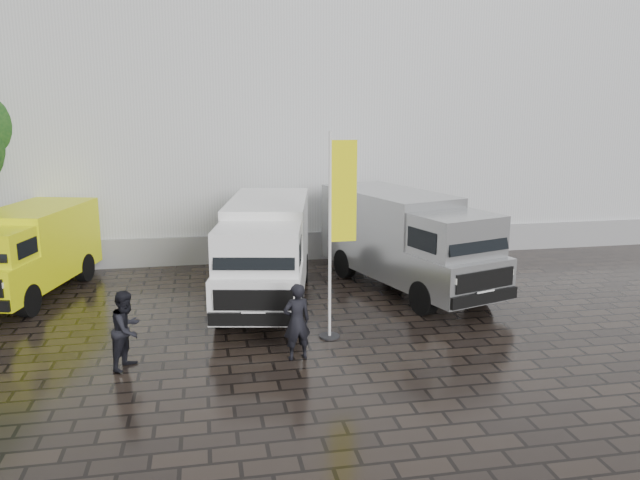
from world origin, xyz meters
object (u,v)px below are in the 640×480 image
(flagpole, at_px, (338,226))
(person_front, at_px, (297,321))
(person_tent, at_px, (127,329))
(van_silver, at_px, (407,243))
(wheelie_bin, at_px, (444,242))
(van_yellow, at_px, (26,254))
(van_white, at_px, (266,254))

(flagpole, bearing_deg, person_front, -135.33)
(person_front, distance_m, person_tent, 3.61)
(van_silver, bearing_deg, person_tent, -167.79)
(person_front, bearing_deg, person_tent, -15.16)
(person_front, bearing_deg, wheelie_bin, -140.87)
(van_yellow, bearing_deg, person_tent, -44.76)
(person_front, xyz_separation_m, person_tent, (-3.61, 0.20, -0.01))
(van_white, relative_size, van_silver, 0.98)
(van_white, xyz_separation_m, flagpole, (1.39, -3.01, 1.33))
(wheelie_bin, xyz_separation_m, person_front, (-6.79, -8.41, 0.35))
(van_silver, distance_m, wheelie_bin, 4.78)
(flagpole, bearing_deg, van_silver, 50.14)
(van_yellow, bearing_deg, van_white, -0.36)
(van_silver, height_order, wheelie_bin, van_silver)
(van_silver, relative_size, person_tent, 3.90)
(flagpole, relative_size, person_front, 2.85)
(wheelie_bin, bearing_deg, van_yellow, 170.43)
(van_silver, relative_size, person_front, 3.86)
(van_yellow, distance_m, person_front, 9.22)
(van_yellow, xyz_separation_m, van_silver, (11.05, -1.37, 0.18))
(flagpole, height_order, person_front, flagpole)
(van_white, bearing_deg, van_silver, 17.16)
(flagpole, xyz_separation_m, person_front, (-1.15, -1.14, -1.88))
(van_yellow, height_order, person_front, van_yellow)
(van_white, bearing_deg, person_tent, -119.38)
(van_yellow, relative_size, person_tent, 3.20)
(van_yellow, relative_size, van_silver, 0.82)
(van_silver, bearing_deg, flagpole, -147.56)
(van_yellow, xyz_separation_m, wheelie_bin, (13.80, 2.43, -0.75))
(van_yellow, height_order, van_silver, van_silver)
(wheelie_bin, bearing_deg, flagpole, -147.36)
(flagpole, distance_m, wheelie_bin, 9.47)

